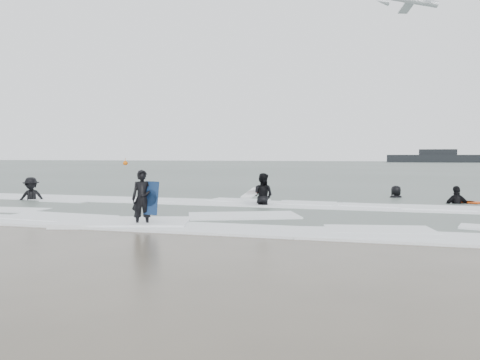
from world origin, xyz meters
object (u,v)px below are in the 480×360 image
(vessel_horizon, at_px, (438,158))
(surfer_right_far, at_px, (396,199))
(surfer_centre, at_px, (143,227))
(surfer_breaker, at_px, (31,201))
(surfer_right_near, at_px, (457,205))
(buoy, at_px, (125,163))
(surfer_wading, at_px, (262,206))

(vessel_horizon, bearing_deg, surfer_right_far, -97.55)
(surfer_centre, xyz_separation_m, surfer_breaker, (-8.48, 5.45, 0.00))
(surfer_breaker, bearing_deg, surfer_right_near, -15.47)
(surfer_right_far, distance_m, vessel_horizon, 126.35)
(surfer_centre, xyz_separation_m, surfer_right_near, (9.76, 9.19, 0.00))
(surfer_centre, distance_m, surfer_right_far, 13.67)
(buoy, bearing_deg, vessel_horizon, 39.92)
(vessel_horizon, bearing_deg, surfer_wading, -99.57)
(surfer_centre, bearing_deg, vessel_horizon, 59.13)
(surfer_wading, bearing_deg, surfer_breaker, 13.66)
(surfer_wading, relative_size, vessel_horizon, 0.07)
(surfer_centre, height_order, vessel_horizon, vessel_horizon)
(surfer_right_near, bearing_deg, surfer_right_far, -61.70)
(surfer_centre, bearing_deg, buoy, 99.37)
(surfer_wading, bearing_deg, buoy, -47.74)
(surfer_breaker, height_order, vessel_horizon, vessel_horizon)
(surfer_centre, relative_size, surfer_right_near, 0.86)
(surfer_wading, height_order, vessel_horizon, vessel_horizon)
(buoy, distance_m, vessel_horizon, 90.97)
(surfer_right_far, bearing_deg, surfer_centre, 31.09)
(surfer_centre, relative_size, surfer_right_far, 0.94)
(surfer_centre, height_order, surfer_wading, surfer_wading)
(surfer_breaker, bearing_deg, surfer_right_far, -6.30)
(surfer_wading, relative_size, surfer_breaker, 0.98)
(vessel_horizon, bearing_deg, surfer_centre, -99.96)
(surfer_right_far, xyz_separation_m, vessel_horizon, (16.60, 125.25, 1.44))
(buoy, bearing_deg, surfer_right_near, -51.25)
(surfer_centre, relative_size, vessel_horizon, 0.06)
(surfer_wading, bearing_deg, surfer_right_far, -127.77)
(surfer_centre, relative_size, surfer_wading, 0.88)
(surfer_wading, xyz_separation_m, vessel_horizon, (21.97, 130.36, 1.44))
(surfer_wading, distance_m, vessel_horizon, 132.21)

